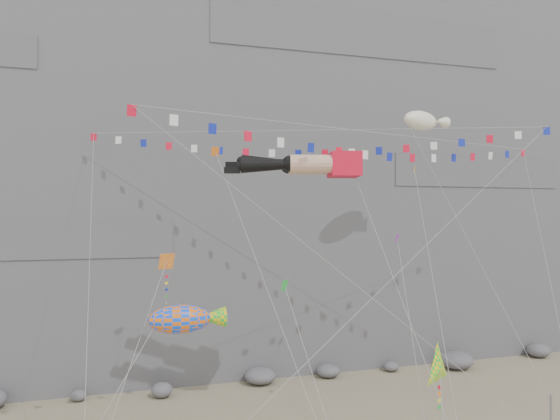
{
  "coord_description": "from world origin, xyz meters",
  "views": [
    {
      "loc": [
        -11.73,
        -26.22,
        13.91
      ],
      "look_at": [
        -0.79,
        9.0,
        14.18
      ],
      "focal_mm": 35.0,
      "sensor_mm": 36.0,
      "label": 1
    }
  ],
  "objects": [
    {
      "name": "small_kite_b",
      "position": [
        5.54,
        4.37,
        12.2
      ],
      "size": [
        4.21,
        10.74,
        16.35
      ],
      "color": "purple",
      "rests_on": "ground"
    },
    {
      "name": "flag_banner_upper",
      "position": [
        2.02,
        10.43,
        19.91
      ],
      "size": [
        30.06,
        21.29,
        28.99
      ],
      "color": "red",
      "rests_on": "ground"
    },
    {
      "name": "small_kite_c",
      "position": [
        -3.06,
        0.77,
        10.08
      ],
      "size": [
        2.07,
        7.72,
        12.41
      ],
      "color": "green",
      "rests_on": "ground"
    },
    {
      "name": "flag_banner_lower",
      "position": [
        4.48,
        4.98,
        19.06
      ],
      "size": [
        30.57,
        12.89,
        22.33
      ],
      "color": "red",
      "rests_on": "ground"
    },
    {
      "name": "cliff",
      "position": [
        0.0,
        32.0,
        25.0
      ],
      "size": [
        80.0,
        28.0,
        50.0
      ],
      "primitive_type": "cube",
      "color": "slate",
      "rests_on": "ground"
    },
    {
      "name": "blimp_windsock",
      "position": [
        11.28,
        10.97,
        21.14
      ],
      "size": [
        5.43,
        13.5,
        24.43
      ],
      "color": "#FCF1CF",
      "rests_on": "ground"
    },
    {
      "name": "delta_kite",
      "position": [
        3.53,
        -3.22,
        6.43
      ],
      "size": [
        3.07,
        4.54,
        8.24
      ],
      "color": "yellow",
      "rests_on": "ground"
    },
    {
      "name": "talus_boulders",
      "position": [
        0.0,
        17.0,
        0.6
      ],
      "size": [
        60.0,
        3.0,
        1.2
      ],
      "primitive_type": null,
      "color": "slate",
      "rests_on": "ground"
    },
    {
      "name": "fish_windsock",
      "position": [
        -8.66,
        -0.54,
        8.99
      ],
      "size": [
        8.72,
        3.13,
        11.41
      ],
      "color": "orange",
      "rests_on": "ground"
    },
    {
      "name": "legs_kite",
      "position": [
        -0.24,
        5.13,
        16.92
      ],
      "size": [
        8.5,
        15.97,
        21.41
      ],
      "rotation": [
        0.0,
        0.0,
        -0.25
      ],
      "color": "red",
      "rests_on": "ground"
    },
    {
      "name": "harlequin_kite",
      "position": [
        -9.06,
        1.74,
        11.47
      ],
      "size": [
        5.58,
        6.89,
        13.76
      ],
      "color": "red",
      "rests_on": "ground"
    },
    {
      "name": "small_kite_a",
      "position": [
        -5.48,
        6.93,
        17.47
      ],
      "size": [
        4.55,
        13.42,
        22.21
      ],
      "color": "orange",
      "rests_on": "ground"
    },
    {
      "name": "small_kite_d",
      "position": [
        7.81,
        5.97,
        16.36
      ],
      "size": [
        6.01,
        14.54,
        22.6
      ],
      "color": "yellow",
      "rests_on": "ground"
    }
  ]
}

